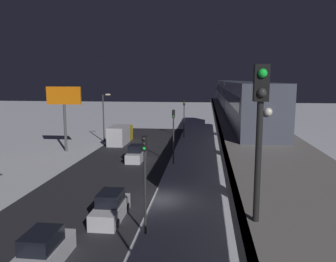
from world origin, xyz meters
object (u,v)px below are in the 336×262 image
sedan_white (111,208)px  commercial_billboard (64,102)px  traffic_light_near (145,171)px  traffic_light_mid (173,129)px  subway_train (232,93)px  sedan_white_2 (136,154)px  traffic_light_far (184,113)px  sedan_white_3 (42,253)px  rail_signal (260,117)px  box_truck (120,135)px

sedan_white → commercial_billboard: commercial_billboard is taller
traffic_light_near → traffic_light_mid: bearing=-90.0°
subway_train → sedan_white_2: size_ratio=13.48×
sedan_white → commercial_billboard: size_ratio=0.53×
traffic_light_mid → subway_train: bearing=-132.0°
traffic_light_far → commercial_billboard: size_ratio=0.72×
sedan_white_3 → commercial_billboard: bearing=110.9°
rail_signal → commercial_billboard: rail_signal is taller
subway_train → commercial_billboard: bearing=6.7°
traffic_light_mid → commercial_billboard: size_ratio=0.72×
rail_signal → traffic_light_near: rail_signal is taller
traffic_light_mid → traffic_light_far: 18.41m
sedan_white_2 → traffic_light_far: 18.40m
sedan_white_2 → traffic_light_mid: size_ratio=0.64×
sedan_white → sedan_white_2: (1.80, -17.25, 0.01)m
commercial_billboard → traffic_light_far: bearing=-139.6°
sedan_white_2 → box_truck: box_truck is taller
subway_train → rail_signal: 38.15m
rail_signal → box_truck: size_ratio=0.54×
sedan_white_3 → box_truck: size_ratio=0.64×
rail_signal → sedan_white: (8.00, -13.85, -8.18)m
traffic_light_far → sedan_white_2: bearing=74.9°
traffic_light_near → subway_train: bearing=-105.2°
sedan_white → box_truck: bearing=103.1°
sedan_white_2 → traffic_light_mid: 5.88m
traffic_light_near → rail_signal: bearing=113.5°
rail_signal → traffic_light_near: size_ratio=0.62×
sedan_white → subway_train: bearing=67.5°
sedan_white → traffic_light_mid: bearing=79.9°
rail_signal → traffic_light_far: size_ratio=0.62×
subway_train → traffic_light_near: 27.56m
rail_signal → traffic_light_near: bearing=-66.5°
sedan_white_3 → traffic_light_far: traffic_light_far is taller
sedan_white → sedan_white_3: 6.83m
sedan_white → traffic_light_near: bearing=-35.9°
traffic_light_mid → traffic_light_far: bearing=-90.0°
commercial_billboard → rail_signal: bearing=120.1°
subway_train → rail_signal: size_ratio=13.87×
sedan_white → commercial_billboard: (12.55, -21.58, 6.04)m
rail_signal → sedan_white_3: bearing=-36.5°
sedan_white → traffic_light_near: traffic_light_near is taller
traffic_light_far → rail_signal: bearing=96.0°
traffic_light_far → commercial_billboard: commercial_billboard is taller
sedan_white_3 → traffic_light_mid: (-4.70, -22.89, 3.40)m
subway_train → traffic_light_mid: (7.15, 7.93, -3.82)m
box_truck → sedan_white_2: bearing=113.4°
sedan_white_3 → traffic_light_near: 7.33m
rail_signal → traffic_light_far: 49.06m
rail_signal → sedan_white_2: rail_signal is taller
box_truck → commercial_billboard: bearing=48.6°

